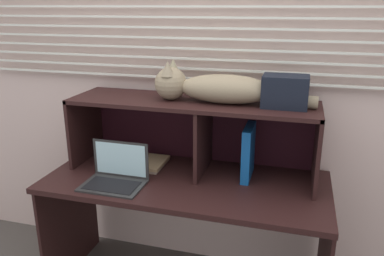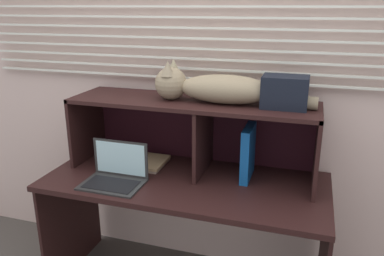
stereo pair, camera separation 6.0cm
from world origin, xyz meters
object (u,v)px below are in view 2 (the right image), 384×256
at_px(binder_upright, 248,152).
at_px(storage_box, 285,92).
at_px(laptop, 115,175).
at_px(book_stack, 152,163).
at_px(cat, 212,87).

distance_m(binder_upright, storage_box, 0.39).
distance_m(laptop, storage_box, 0.99).
xyz_separation_m(laptop, book_stack, (0.09, 0.27, -0.03)).
bearing_deg(laptop, cat, 31.15).
height_order(binder_upright, storage_box, storage_box).
xyz_separation_m(binder_upright, book_stack, (-0.57, -0.00, -0.13)).
bearing_deg(binder_upright, cat, 180.00).
relative_size(cat, laptop, 2.69).
distance_m(laptop, binder_upright, 0.73).
distance_m(cat, laptop, 0.70).
distance_m(binder_upright, book_stack, 0.59).
bearing_deg(cat, book_stack, -179.54).
bearing_deg(book_stack, binder_upright, 0.30).
distance_m(book_stack, storage_box, 0.89).
xyz_separation_m(cat, storage_box, (0.38, -0.00, -0.00)).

